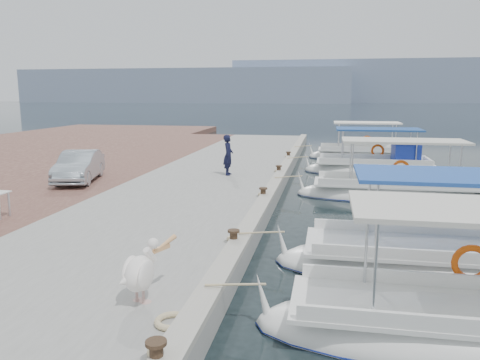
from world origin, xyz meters
name	(u,v)px	position (x,y,z in m)	size (l,w,h in m)	color
ground	(268,224)	(0.00, 0.00, 0.00)	(400.00, 400.00, 0.00)	black
concrete_quay	(212,183)	(-3.00, 5.00, 0.25)	(6.00, 40.00, 0.50)	gray
quay_curb	(278,177)	(-0.22, 5.00, 0.56)	(0.44, 40.00, 0.12)	#9A9689
cobblestone_strip	(101,179)	(-8.00, 5.00, 0.25)	(4.00, 40.00, 0.50)	brown
distant_hills	(395,85)	(29.61, 201.49, 7.61)	(330.00, 60.00, 18.00)	gray
fishing_caique_a	(465,336)	(3.97, -6.28, 0.13)	(6.76, 2.13, 2.83)	white
fishing_caique_b	(452,268)	(4.51, -3.17, 0.12)	(7.85, 2.47, 2.83)	white
fishing_caique_c	(395,195)	(4.30, 4.46, 0.12)	(7.44, 2.12, 2.83)	white
fishing_caique_d	(375,169)	(4.10, 10.23, 0.19)	(6.80, 2.37, 2.83)	white
fishing_caique_e	(362,157)	(3.83, 15.49, 0.13)	(6.49, 2.16, 2.83)	white
mooring_bollards	(263,192)	(-0.35, 1.50, 0.69)	(0.28, 20.28, 0.33)	black
pelican	(141,272)	(-1.26, -6.78, 1.02)	(0.73, 1.29, 1.01)	tan
fisherman	(228,155)	(-2.41, 5.56, 1.35)	(0.62, 0.41, 1.71)	black
parked_car	(79,166)	(-7.89, 3.04, 1.10)	(1.27, 3.63, 1.20)	#A1AEB8
rope_coil	(172,321)	(-0.50, -7.45, 0.55)	(0.54, 0.54, 0.10)	#C6B284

